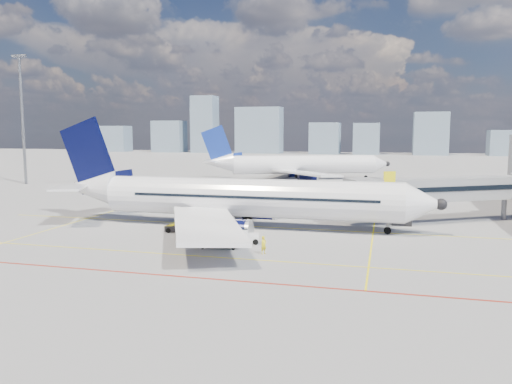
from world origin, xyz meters
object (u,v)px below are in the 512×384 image
(cargo_dolly, at_px, (220,236))
(belt_loader, at_px, (184,227))
(second_aircraft, at_px, (296,165))
(ramp_worker, at_px, (264,245))
(main_aircraft, at_px, (234,198))
(baggage_tug, at_px, (246,236))

(cargo_dolly, distance_m, belt_loader, 8.29)
(second_aircraft, relative_size, belt_loader, 7.65)
(cargo_dolly, bearing_deg, ramp_worker, -21.25)
(main_aircraft, xyz_separation_m, baggage_tug, (3.59, -7.77, -2.50))
(baggage_tug, bearing_deg, second_aircraft, 81.04)
(second_aircraft, relative_size, ramp_worker, 25.54)
(second_aircraft, bearing_deg, main_aircraft, -107.50)
(baggage_tug, distance_m, ramp_worker, 4.36)
(main_aircraft, relative_size, baggage_tug, 18.45)
(belt_loader, xyz_separation_m, ramp_worker, (10.35, -7.04, 0.24))
(baggage_tug, bearing_deg, cargo_dolly, -144.27)
(baggage_tug, relative_size, ramp_worker, 1.50)
(main_aircraft, xyz_separation_m, belt_loader, (-4.19, -4.25, -2.66))
(baggage_tug, xyz_separation_m, ramp_worker, (2.58, -3.51, 0.08))
(cargo_dolly, height_order, belt_loader, belt_loader)
(cargo_dolly, bearing_deg, second_aircraft, 88.52)
(second_aircraft, bearing_deg, belt_loader, -111.71)
(baggage_tug, bearing_deg, main_aircraft, 99.99)
(second_aircraft, relative_size, cargo_dolly, 10.73)
(ramp_worker, bearing_deg, second_aircraft, 45.04)
(belt_loader, bearing_deg, baggage_tug, -30.14)
(cargo_dolly, height_order, ramp_worker, cargo_dolly)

